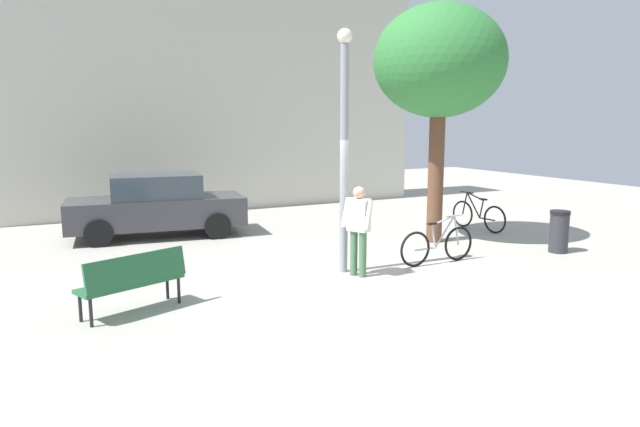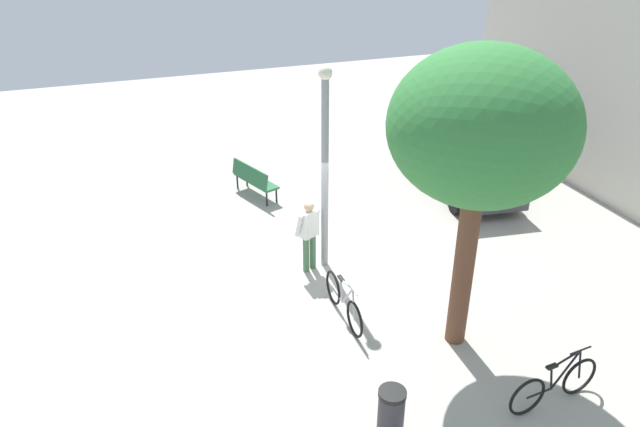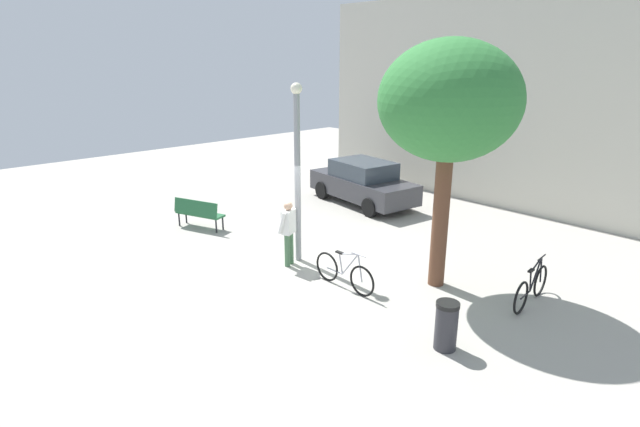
{
  "view_description": "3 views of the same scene",
  "coord_description": "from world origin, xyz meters",
  "px_view_note": "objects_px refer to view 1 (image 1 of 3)",
  "views": [
    {
      "loc": [
        -5.61,
        -9.42,
        2.87
      ],
      "look_at": [
        -0.48,
        0.4,
        1.06
      ],
      "focal_mm": 32.33,
      "sensor_mm": 36.0,
      "label": 1
    },
    {
      "loc": [
        10.52,
        -4.15,
        7.29
      ],
      "look_at": [
        -0.47,
        -0.2,
        1.2
      ],
      "focal_mm": 33.69,
      "sensor_mm": 36.0,
      "label": 2
    },
    {
      "loc": [
        9.02,
        -8.03,
        5.09
      ],
      "look_at": [
        0.28,
        0.08,
        1.34
      ],
      "focal_mm": 28.28,
      "sensor_mm": 36.0,
      "label": 3
    }
  ],
  "objects_px": {
    "bicycle_black": "(478,215)",
    "bicycle_silver": "(438,245)",
    "park_bench": "(134,278)",
    "person_by_lamppost": "(358,225)",
    "plaza_tree": "(439,63)",
    "lamppost": "(344,140)",
    "parked_car_charcoal": "(157,205)",
    "trash_bin": "(559,231)"
  },
  "relations": [
    {
      "from": "bicycle_black",
      "to": "bicycle_silver",
      "type": "relative_size",
      "value": 1.0
    },
    {
      "from": "bicycle_silver",
      "to": "park_bench",
      "type": "bearing_deg",
      "value": -177.14
    },
    {
      "from": "person_by_lamppost",
      "to": "plaza_tree",
      "type": "relative_size",
      "value": 0.31
    },
    {
      "from": "lamppost",
      "to": "person_by_lamppost",
      "type": "height_order",
      "value": "lamppost"
    },
    {
      "from": "lamppost",
      "to": "park_bench",
      "type": "relative_size",
      "value": 2.69
    },
    {
      "from": "park_bench",
      "to": "bicycle_silver",
      "type": "distance_m",
      "value": 5.96
    },
    {
      "from": "park_bench",
      "to": "parked_car_charcoal",
      "type": "xyz_separation_m",
      "value": [
        1.55,
        5.71,
        0.23
      ]
    },
    {
      "from": "person_by_lamppost",
      "to": "bicycle_black",
      "type": "xyz_separation_m",
      "value": [
        5.15,
        2.41,
        -0.58
      ]
    },
    {
      "from": "lamppost",
      "to": "plaza_tree",
      "type": "distance_m",
      "value": 3.92
    },
    {
      "from": "park_bench",
      "to": "lamppost",
      "type": "bearing_deg",
      "value": 9.06
    },
    {
      "from": "bicycle_black",
      "to": "parked_car_charcoal",
      "type": "relative_size",
      "value": 0.41
    },
    {
      "from": "person_by_lamppost",
      "to": "bicycle_black",
      "type": "height_order",
      "value": "person_by_lamppost"
    },
    {
      "from": "lamppost",
      "to": "parked_car_charcoal",
      "type": "height_order",
      "value": "lamppost"
    },
    {
      "from": "person_by_lamppost",
      "to": "parked_car_charcoal",
      "type": "bearing_deg",
      "value": 114.54
    },
    {
      "from": "lamppost",
      "to": "plaza_tree",
      "type": "relative_size",
      "value": 0.82
    },
    {
      "from": "park_bench",
      "to": "plaza_tree",
      "type": "bearing_deg",
      "value": 15.63
    },
    {
      "from": "parked_car_charcoal",
      "to": "trash_bin",
      "type": "xyz_separation_m",
      "value": [
        7.38,
        -5.84,
        -0.31
      ]
    },
    {
      "from": "bicycle_black",
      "to": "trash_bin",
      "type": "distance_m",
      "value": 2.8
    },
    {
      "from": "bicycle_black",
      "to": "trash_bin",
      "type": "bearing_deg",
      "value": -95.33
    },
    {
      "from": "park_bench",
      "to": "trash_bin",
      "type": "distance_m",
      "value": 8.93
    },
    {
      "from": "bicycle_black",
      "to": "parked_car_charcoal",
      "type": "distance_m",
      "value": 8.24
    },
    {
      "from": "parked_car_charcoal",
      "to": "trash_bin",
      "type": "relative_size",
      "value": 4.78
    },
    {
      "from": "lamppost",
      "to": "plaza_tree",
      "type": "xyz_separation_m",
      "value": [
        3.28,
        1.4,
        1.63
      ]
    },
    {
      "from": "lamppost",
      "to": "person_by_lamppost",
      "type": "xyz_separation_m",
      "value": [
        0.09,
        -0.39,
        -1.54
      ]
    },
    {
      "from": "plaza_tree",
      "to": "trash_bin",
      "type": "xyz_separation_m",
      "value": [
        1.69,
        -2.16,
        -3.67
      ]
    },
    {
      "from": "lamppost",
      "to": "bicycle_silver",
      "type": "xyz_separation_m",
      "value": [
        1.99,
        -0.33,
        -2.12
      ]
    },
    {
      "from": "plaza_tree",
      "to": "parked_car_charcoal",
      "type": "xyz_separation_m",
      "value": [
        -5.69,
        3.68,
        -3.36
      ]
    },
    {
      "from": "person_by_lamppost",
      "to": "plaza_tree",
      "type": "height_order",
      "value": "plaza_tree"
    },
    {
      "from": "park_bench",
      "to": "bicycle_black",
      "type": "xyz_separation_m",
      "value": [
        9.19,
        2.65,
        -0.16
      ]
    },
    {
      "from": "bicycle_black",
      "to": "trash_bin",
      "type": "relative_size",
      "value": 1.97
    },
    {
      "from": "bicycle_silver",
      "to": "parked_car_charcoal",
      "type": "xyz_separation_m",
      "value": [
        -4.4,
        5.41,
        0.39
      ]
    },
    {
      "from": "lamppost",
      "to": "parked_car_charcoal",
      "type": "relative_size",
      "value": 1.02
    },
    {
      "from": "bicycle_black",
      "to": "parked_car_charcoal",
      "type": "bearing_deg",
      "value": 158.23
    },
    {
      "from": "plaza_tree",
      "to": "bicycle_black",
      "type": "distance_m",
      "value": 4.28
    },
    {
      "from": "plaza_tree",
      "to": "trash_bin",
      "type": "relative_size",
      "value": 5.94
    },
    {
      "from": "plaza_tree",
      "to": "bicycle_silver",
      "type": "relative_size",
      "value": 3.02
    },
    {
      "from": "parked_car_charcoal",
      "to": "trash_bin",
      "type": "distance_m",
      "value": 9.42
    },
    {
      "from": "park_bench",
      "to": "parked_car_charcoal",
      "type": "bearing_deg",
      "value": 74.81
    },
    {
      "from": "person_by_lamppost",
      "to": "bicycle_silver",
      "type": "relative_size",
      "value": 0.92
    },
    {
      "from": "plaza_tree",
      "to": "bicycle_silver",
      "type": "height_order",
      "value": "plaza_tree"
    },
    {
      "from": "lamppost",
      "to": "person_by_lamppost",
      "type": "distance_m",
      "value": 1.59
    },
    {
      "from": "lamppost",
      "to": "bicycle_silver",
      "type": "bearing_deg",
      "value": -9.53
    }
  ]
}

